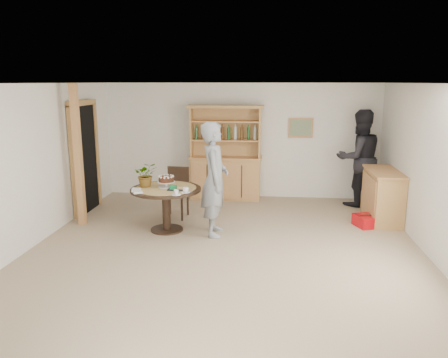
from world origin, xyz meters
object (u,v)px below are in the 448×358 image
hutch (226,168)px  adult_person (359,158)px  teen_boy (214,179)px  dining_chair (177,189)px  dining_table (166,197)px  red_suitcase (372,220)px  sideboard (383,195)px

hutch → adult_person: bearing=-5.0°
teen_boy → dining_chair: bearing=37.1°
adult_person → hutch: bearing=-23.5°
dining_chair → teen_boy: (0.84, -0.93, 0.41)m
hutch → dining_chair: 1.61m
dining_table → teen_boy: teen_boy is taller
red_suitcase → dining_chair: bearing=156.0°
teen_boy → red_suitcase: 2.97m
dining_chair → red_suitcase: bearing=3.6°
dining_chair → red_suitcase: (3.59, -0.21, -0.43)m
hutch → sideboard: 3.29m
sideboard → teen_boy: size_ratio=0.66×
hutch → adult_person: 2.80m
sideboard → teen_boy: (-2.99, -1.08, 0.48)m
adult_person → teen_boy: bearing=18.9°
hutch → dining_table: (-0.80, -2.23, -0.08)m
sideboard → adult_person: (-0.27, 1.00, 0.52)m
hutch → dining_table: size_ratio=1.70×
hutch → red_suitcase: size_ratio=2.90×
dining_chair → adult_person: 3.77m
dining_table → adult_person: adult_person is taller
hutch → adult_person: (2.77, -0.24, 0.30)m
dining_chair → sideboard: bearing=9.2°
adult_person → red_suitcase: (0.03, -1.36, -0.89)m
sideboard → dining_table: size_ratio=1.05×
hutch → sideboard: (3.04, -1.24, -0.22)m
dining_table → dining_chair: 0.83m
sideboard → red_suitcase: size_ratio=1.79×
dining_table → teen_boy: size_ratio=0.63×
dining_table → dining_chair: dining_chair is taller
adult_person → red_suitcase: bearing=72.8°
teen_boy → dining_table: bearing=78.3°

